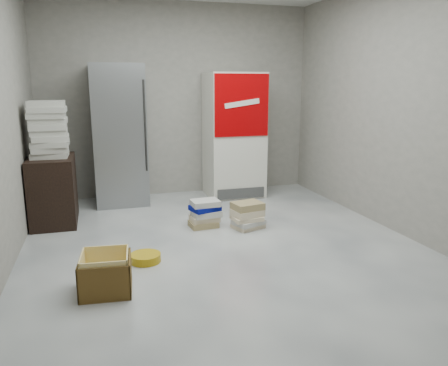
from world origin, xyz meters
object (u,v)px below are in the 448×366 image
steel_fridge (119,135)px  coke_cooler (234,135)px  phonebook_stack_main (205,213)px  wood_shelf (53,190)px  cardboard_box (106,276)px

steel_fridge → coke_cooler: steel_fridge is taller
coke_cooler → phonebook_stack_main: 1.75m
steel_fridge → wood_shelf: steel_fridge is taller
steel_fridge → cardboard_box: steel_fridge is taller
steel_fridge → coke_cooler: (1.65, -0.01, -0.05)m
phonebook_stack_main → cardboard_box: bearing=-142.1°
wood_shelf → steel_fridge: bearing=41.3°
steel_fridge → phonebook_stack_main: size_ratio=5.10×
phonebook_stack_main → steel_fridge: bearing=109.7°
wood_shelf → phonebook_stack_main: (1.69, -0.65, -0.24)m
wood_shelf → cardboard_box: wood_shelf is taller
steel_fridge → phonebook_stack_main: bearing=-58.0°
coke_cooler → cardboard_box: 3.46m
wood_shelf → cardboard_box: bearing=-75.2°
cardboard_box → steel_fridge: bearing=89.1°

